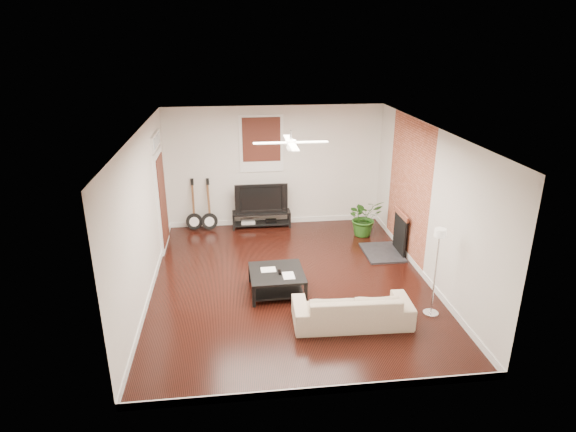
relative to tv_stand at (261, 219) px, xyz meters
name	(u,v)px	position (x,y,z in m)	size (l,w,h in m)	color
room	(291,211)	(0.35, -2.78, 1.21)	(5.01, 6.01, 2.81)	black
brick_accent	(408,188)	(2.83, -1.78, 1.21)	(0.02, 2.20, 2.80)	#AD5437
fireplace	(391,233)	(2.55, -1.78, 0.27)	(0.80, 1.10, 0.92)	black
window_back	(261,144)	(0.05, 0.19, 1.76)	(1.00, 0.06, 1.30)	#38140F
door_left	(161,191)	(-2.11, -0.88, 1.06)	(0.08, 1.00, 2.50)	white
tv_stand	(261,219)	(0.00, 0.00, 0.00)	(1.36, 0.36, 0.38)	black
tv	(261,197)	(0.00, 0.02, 0.54)	(1.21, 0.16, 0.70)	black
coffee_table	(277,282)	(0.06, -3.11, 0.01)	(0.94, 0.94, 0.39)	black
sofa	(352,308)	(1.14, -4.23, 0.08)	(1.84, 0.72, 0.54)	#BBA78C
floor_lamp	(436,273)	(2.49, -4.13, 0.56)	(0.25, 0.25, 1.51)	silver
potted_plant	(364,217)	(2.27, -0.76, 0.24)	(0.77, 0.67, 0.85)	#245518
guitar_left	(193,206)	(-1.56, -0.03, 0.42)	(0.38, 0.27, 1.22)	black
guitar_right	(209,205)	(-1.21, -0.06, 0.42)	(0.38, 0.27, 1.22)	black
ceiling_fan	(291,143)	(0.35, -2.78, 2.41)	(1.24, 1.24, 0.32)	white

